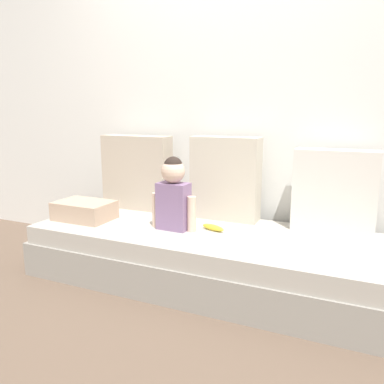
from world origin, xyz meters
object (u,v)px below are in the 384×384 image
at_px(couch, 207,257).
at_px(throw_pillow_left, 137,172).
at_px(throw_pillow_right, 334,191).
at_px(folded_blanket, 85,210).
at_px(toddler, 173,193).
at_px(throw_pillow_center, 225,178).
at_px(banana, 213,228).

xyz_separation_m(couch, throw_pillow_left, (-0.74, 0.33, 0.47)).
height_order(throw_pillow_left, throw_pillow_right, throw_pillow_left).
distance_m(throw_pillow_left, folded_blanket, 0.52).
relative_size(throw_pillow_right, toddler, 1.10).
distance_m(throw_pillow_center, folded_blanket, 1.04).
bearing_deg(folded_blanket, throw_pillow_right, 14.85).
height_order(throw_pillow_left, throw_pillow_center, throw_pillow_center).
relative_size(couch, throw_pillow_left, 4.13).
bearing_deg(throw_pillow_left, toddler, -36.34).
xyz_separation_m(couch, throw_pillow_center, (0.00, 0.33, 0.47)).
xyz_separation_m(toddler, folded_blanket, (-0.69, -0.06, -0.18)).
xyz_separation_m(couch, banana, (0.03, 0.02, 0.20)).
bearing_deg(throw_pillow_center, banana, -84.21).
bearing_deg(folded_blanket, throw_pillow_left, 68.42).
bearing_deg(throw_pillow_left, folded_blanket, -111.58).
xyz_separation_m(throw_pillow_center, throw_pillow_right, (0.74, 0.00, -0.03)).
distance_m(throw_pillow_right, toddler, 1.03).
xyz_separation_m(couch, throw_pillow_right, (0.74, 0.33, 0.44)).
bearing_deg(toddler, folded_blanket, -175.37).
xyz_separation_m(banana, folded_blanket, (-0.94, -0.13, 0.04)).
relative_size(throw_pillow_left, throw_pillow_right, 1.09).
bearing_deg(throw_pillow_left, throw_pillow_right, 0.00).
height_order(couch, banana, banana).
bearing_deg(throw_pillow_right, toddler, -158.29).
height_order(couch, throw_pillow_right, throw_pillow_right).
distance_m(throw_pillow_left, banana, 0.87).
bearing_deg(throw_pillow_right, couch, -155.92).
height_order(throw_pillow_left, toddler, throw_pillow_left).
height_order(couch, folded_blanket, folded_blanket).
height_order(throw_pillow_center, throw_pillow_right, throw_pillow_center).
bearing_deg(folded_blanket, banana, 7.87).
distance_m(throw_pillow_left, throw_pillow_right, 1.48).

